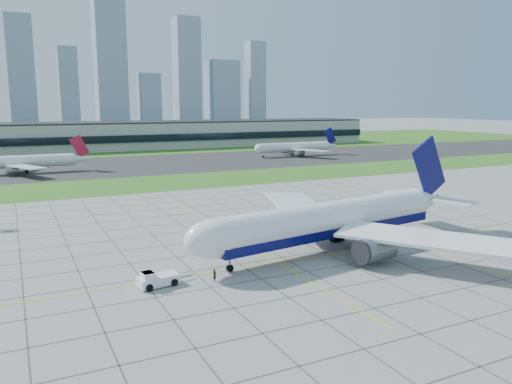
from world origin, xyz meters
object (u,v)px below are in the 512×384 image
airliner (331,221)px  crew_far (511,246)px  pushback_tug (156,279)px  distant_jet_2 (295,147)px  crew_near (215,275)px  distant_jet_1 (17,162)px

airliner → crew_far: airliner is taller
pushback_tug → airliner: bearing=-1.0°
pushback_tug → distant_jet_2: 187.69m
distant_jet_2 → pushback_tug: bearing=-126.7°
distant_jet_2 → crew_near: bearing=-124.3°
airliner → pushback_tug: (-33.01, -4.40, -4.25)m
airliner → crew_far: 32.26m
crew_near → crew_far: size_ratio=1.14×
crew_near → distant_jet_2: 184.51m
distant_jet_1 → distant_jet_2: size_ratio=1.05×
airliner → distant_jet_1: bearing=101.0°
airliner → crew_near: bearing=-174.3°
pushback_tug → distant_jet_2: (112.07, 150.52, 3.45)m
pushback_tug → crew_far: (61.24, -10.56, -0.21)m
crew_near → airliner: bearing=-21.9°
airliner → distant_jet_2: (79.06, 146.12, -0.80)m
distant_jet_2 → distant_jet_1: bearing=-175.1°
airliner → distant_jet_1: 143.65m
airliner → distant_jet_2: size_ratio=1.36×
airliner → distant_jet_1: airliner is taller
crew_near → pushback_tug: bearing=130.6°
crew_far → crew_near: bearing=177.3°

